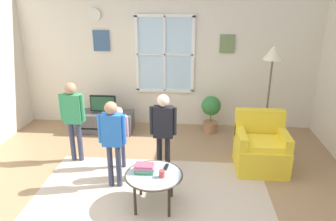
{
  "coord_description": "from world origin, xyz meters",
  "views": [
    {
      "loc": [
        0.54,
        -3.42,
        2.56
      ],
      "look_at": [
        0.19,
        0.78,
        1.03
      ],
      "focal_mm": 34.09,
      "sensor_mm": 36.0,
      "label": 1
    }
  ],
  "objects_px": {
    "coffee_table": "(154,177)",
    "floor_lamp": "(272,64)",
    "book_stack": "(144,168)",
    "remote_near_books": "(166,167)",
    "tv_stand": "(104,122)",
    "armchair": "(261,148)",
    "person_green_shirt": "(73,113)",
    "television": "(103,104)",
    "person_pink_shirt": "(119,130)",
    "person_blue_shirt": "(113,135)",
    "cup": "(162,174)",
    "potted_plant_by_window": "(211,111)",
    "person_black_shirt": "(163,127)"
  },
  "relations": [
    {
      "from": "book_stack",
      "to": "person_black_shirt",
      "type": "xyz_separation_m",
      "value": [
        0.17,
        0.68,
        0.29
      ]
    },
    {
      "from": "tv_stand",
      "to": "armchair",
      "type": "height_order",
      "value": "armchair"
    },
    {
      "from": "person_green_shirt",
      "to": "floor_lamp",
      "type": "xyz_separation_m",
      "value": [
        3.11,
        0.66,
        0.69
      ]
    },
    {
      "from": "television",
      "to": "person_pink_shirt",
      "type": "relative_size",
      "value": 0.5
    },
    {
      "from": "book_stack",
      "to": "remote_near_books",
      "type": "xyz_separation_m",
      "value": [
        0.26,
        0.13,
        -0.04
      ]
    },
    {
      "from": "book_stack",
      "to": "cup",
      "type": "relative_size",
      "value": 2.88
    },
    {
      "from": "armchair",
      "to": "tv_stand",
      "type": "bearing_deg",
      "value": 157.16
    },
    {
      "from": "coffee_table",
      "to": "potted_plant_by_window",
      "type": "relative_size",
      "value": 0.99
    },
    {
      "from": "person_pink_shirt",
      "to": "person_blue_shirt",
      "type": "xyz_separation_m",
      "value": [
        0.04,
        -0.52,
        0.16
      ]
    },
    {
      "from": "armchair",
      "to": "person_blue_shirt",
      "type": "distance_m",
      "value": 2.29
    },
    {
      "from": "coffee_table",
      "to": "cup",
      "type": "height_order",
      "value": "cup"
    },
    {
      "from": "armchair",
      "to": "coffee_table",
      "type": "xyz_separation_m",
      "value": [
        -1.53,
        -1.11,
        0.1
      ]
    },
    {
      "from": "remote_near_books",
      "to": "television",
      "type": "bearing_deg",
      "value": 123.83
    },
    {
      "from": "coffee_table",
      "to": "floor_lamp",
      "type": "height_order",
      "value": "floor_lamp"
    },
    {
      "from": "armchair",
      "to": "person_blue_shirt",
      "type": "relative_size",
      "value": 0.69
    },
    {
      "from": "remote_near_books",
      "to": "person_pink_shirt",
      "type": "distance_m",
      "value": 1.1
    },
    {
      "from": "person_pink_shirt",
      "to": "person_green_shirt",
      "type": "distance_m",
      "value": 0.8
    },
    {
      "from": "book_stack",
      "to": "person_blue_shirt",
      "type": "height_order",
      "value": "person_blue_shirt"
    },
    {
      "from": "armchair",
      "to": "potted_plant_by_window",
      "type": "relative_size",
      "value": 1.18
    },
    {
      "from": "television",
      "to": "person_green_shirt",
      "type": "bearing_deg",
      "value": -96.15
    },
    {
      "from": "cup",
      "to": "person_blue_shirt",
      "type": "relative_size",
      "value": 0.07
    },
    {
      "from": "remote_near_books",
      "to": "person_green_shirt",
      "type": "height_order",
      "value": "person_green_shirt"
    },
    {
      "from": "cup",
      "to": "tv_stand",
      "type": "bearing_deg",
      "value": 120.51
    },
    {
      "from": "tv_stand",
      "to": "cup",
      "type": "height_order",
      "value": "cup"
    },
    {
      "from": "book_stack",
      "to": "cup",
      "type": "xyz_separation_m",
      "value": [
        0.23,
        -0.1,
        -0.01
      ]
    },
    {
      "from": "tv_stand",
      "to": "coffee_table",
      "type": "relative_size",
      "value": 1.54
    },
    {
      "from": "remote_near_books",
      "to": "person_black_shirt",
      "type": "height_order",
      "value": "person_black_shirt"
    },
    {
      "from": "armchair",
      "to": "floor_lamp",
      "type": "bearing_deg",
      "value": 73.93
    },
    {
      "from": "book_stack",
      "to": "remote_near_books",
      "type": "height_order",
      "value": "book_stack"
    },
    {
      "from": "person_pink_shirt",
      "to": "floor_lamp",
      "type": "relative_size",
      "value": 0.55
    },
    {
      "from": "coffee_table",
      "to": "person_green_shirt",
      "type": "height_order",
      "value": "person_green_shirt"
    },
    {
      "from": "person_black_shirt",
      "to": "book_stack",
      "type": "bearing_deg",
      "value": -104.45
    },
    {
      "from": "coffee_table",
      "to": "person_pink_shirt",
      "type": "bearing_deg",
      "value": 124.71
    },
    {
      "from": "coffee_table",
      "to": "remote_near_books",
      "type": "relative_size",
      "value": 5.23
    },
    {
      "from": "book_stack",
      "to": "person_pink_shirt",
      "type": "xyz_separation_m",
      "value": [
        -0.52,
        0.88,
        0.12
      ]
    },
    {
      "from": "person_green_shirt",
      "to": "coffee_table",
      "type": "bearing_deg",
      "value": -37.88
    },
    {
      "from": "tv_stand",
      "to": "potted_plant_by_window",
      "type": "distance_m",
      "value": 2.1
    },
    {
      "from": "remote_near_books",
      "to": "person_blue_shirt",
      "type": "xyz_separation_m",
      "value": [
        -0.74,
        0.23,
        0.32
      ]
    },
    {
      "from": "remote_near_books",
      "to": "floor_lamp",
      "type": "relative_size",
      "value": 0.08
    },
    {
      "from": "armchair",
      "to": "person_blue_shirt",
      "type": "height_order",
      "value": "person_blue_shirt"
    },
    {
      "from": "tv_stand",
      "to": "potted_plant_by_window",
      "type": "relative_size",
      "value": 1.53
    },
    {
      "from": "person_green_shirt",
      "to": "person_black_shirt",
      "type": "bearing_deg",
      "value": -14.08
    },
    {
      "from": "television",
      "to": "coffee_table",
      "type": "xyz_separation_m",
      "value": [
        1.27,
        -2.28,
        -0.15
      ]
    },
    {
      "from": "armchair",
      "to": "floor_lamp",
      "type": "distance_m",
      "value": 1.37
    },
    {
      "from": "tv_stand",
      "to": "armchair",
      "type": "xyz_separation_m",
      "value": [
        2.8,
        -1.18,
        0.13
      ]
    },
    {
      "from": "tv_stand",
      "to": "cup",
      "type": "distance_m",
      "value": 2.73
    },
    {
      "from": "remote_near_books",
      "to": "coffee_table",
      "type": "bearing_deg",
      "value": -128.66
    },
    {
      "from": "coffee_table",
      "to": "person_green_shirt",
      "type": "distance_m",
      "value": 1.82
    },
    {
      "from": "person_black_shirt",
      "to": "cup",
      "type": "bearing_deg",
      "value": -85.89
    },
    {
      "from": "person_green_shirt",
      "to": "person_blue_shirt",
      "type": "bearing_deg",
      "value": -40.69
    }
  ]
}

